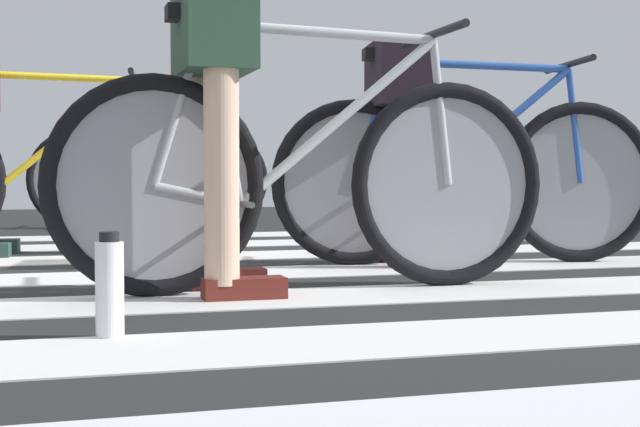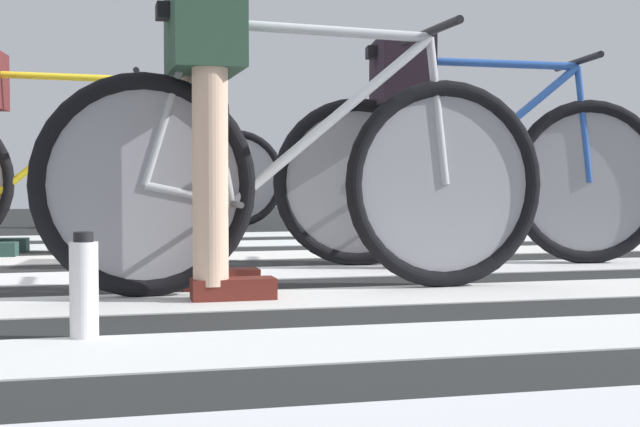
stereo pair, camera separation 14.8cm
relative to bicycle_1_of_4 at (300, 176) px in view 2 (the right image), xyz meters
name	(u,v)px [view 2 (the right image)]	position (x,y,z in m)	size (l,w,h in m)	color
ground	(217,271)	(-0.17, 0.81, -0.40)	(18.00, 14.00, 0.02)	#242626
crosswalk_markings	(235,274)	(-0.13, 0.60, -0.38)	(5.35, 5.00, 0.00)	silver
bicycle_1_of_4	(300,176)	(0.00, 0.00, 0.00)	(1.74, 0.52, 0.93)	black
cyclist_1_of_4	(206,95)	(-0.31, 0.00, 0.26)	(0.31, 0.41, 1.00)	beige
bicycle_2_of_4	(474,176)	(0.93, 0.72, 0.00)	(1.72, 0.53, 0.93)	black
cyclist_2_of_4	(403,120)	(0.62, 0.76, 0.24)	(0.37, 0.44, 0.96)	brown
bicycle_3_of_4	(46,176)	(-0.89, 1.72, 0.00)	(1.73, 0.52, 0.93)	black
bicycle_4_of_4	(165,175)	(-0.16, 3.80, 0.00)	(1.72, 0.53, 0.93)	black
water_bottle	(84,288)	(-0.69, -0.71, -0.26)	(0.07, 0.07, 0.26)	white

